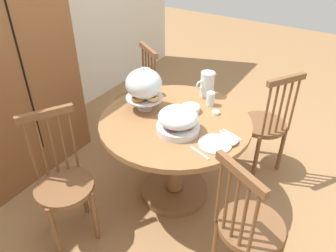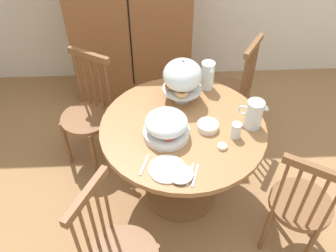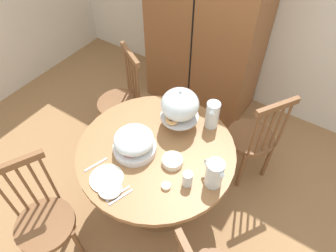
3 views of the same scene
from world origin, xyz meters
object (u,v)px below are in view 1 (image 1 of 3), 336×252
(fruit_platter_covered, at_px, (178,121))
(cereal_bowl, at_px, (191,109))
(orange_juice_pitcher, at_px, (207,85))
(windsor_chair_by_cabinet, at_px, (63,185))
(drinking_glass, at_px, (211,99))
(china_plate_small, at_px, (227,139))
(windsor_chair_near_window, at_px, (137,101))
(windsor_chair_far_side, at_px, (264,126))
(windsor_chair_facing_door, at_px, (248,228))
(wooden_armoire, at_px, (1,65))
(china_plate_large, at_px, (215,144))
(dining_table, at_px, (175,145))
(butter_dish, at_px, (216,113))
(pastry_stand_with_dome, at_px, (144,85))
(milk_pitcher, at_px, (145,83))

(fruit_platter_covered, xyz_separation_m, cereal_bowl, (0.28, 0.05, -0.06))
(orange_juice_pitcher, distance_m, cereal_bowl, 0.30)
(windsor_chair_by_cabinet, bearing_deg, drinking_glass, -28.55)
(fruit_platter_covered, distance_m, orange_juice_pitcher, 0.58)
(fruit_platter_covered, distance_m, china_plate_small, 0.35)
(windsor_chair_near_window, bearing_deg, cereal_bowl, -112.80)
(windsor_chair_far_side, height_order, cereal_bowl, windsor_chair_far_side)
(windsor_chair_near_window, height_order, china_plate_small, windsor_chair_near_window)
(windsor_chair_facing_door, xyz_separation_m, cereal_bowl, (0.57, 0.72, 0.31))
(wooden_armoire, relative_size, china_plate_large, 8.91)
(wooden_armoire, height_order, fruit_platter_covered, wooden_armoire)
(dining_table, xyz_separation_m, butter_dish, (0.23, -0.22, 0.24))
(china_plate_large, bearing_deg, china_plate_small, -33.69)
(wooden_armoire, relative_size, cereal_bowl, 14.00)
(wooden_armoire, bearing_deg, windsor_chair_near_window, -38.48)
(orange_juice_pitcher, height_order, china_plate_large, orange_juice_pitcher)
(pastry_stand_with_dome, height_order, orange_juice_pitcher, pastry_stand_with_dome)
(pastry_stand_with_dome, xyz_separation_m, milk_pitcher, (0.20, 0.13, -0.10))
(orange_juice_pitcher, relative_size, cereal_bowl, 1.44)
(windsor_chair_far_side, bearing_deg, orange_juice_pitcher, 119.28)
(wooden_armoire, height_order, windsor_chair_near_window, wooden_armoire)
(dining_table, xyz_separation_m, windsor_chair_far_side, (0.71, -0.48, -0.06))
(dining_table, xyz_separation_m, windsor_chair_facing_door, (-0.41, -0.75, -0.06))
(china_plate_large, relative_size, china_plate_small, 1.47)
(orange_juice_pitcher, bearing_deg, drinking_glass, -143.02)
(dining_table, relative_size, pastry_stand_with_dome, 3.24)
(drinking_glass, bearing_deg, fruit_platter_covered, 175.85)
(windsor_chair_facing_door, distance_m, china_plate_large, 0.56)
(dining_table, height_order, fruit_platter_covered, fruit_platter_covered)
(windsor_chair_far_side, bearing_deg, windsor_chair_facing_door, -166.23)
(milk_pitcher, bearing_deg, windsor_chair_near_window, 48.30)
(china_plate_small, distance_m, drinking_glass, 0.49)
(wooden_armoire, bearing_deg, windsor_chair_far_side, -59.79)
(windsor_chair_facing_door, height_order, pastry_stand_with_dome, pastry_stand_with_dome)
(windsor_chair_facing_door, relative_size, fruit_platter_covered, 3.25)
(windsor_chair_by_cabinet, xyz_separation_m, butter_dish, (0.96, -0.67, 0.30))
(wooden_armoire, distance_m, china_plate_small, 1.86)
(pastry_stand_with_dome, xyz_separation_m, cereal_bowl, (0.15, -0.32, -0.17))
(wooden_armoire, xyz_separation_m, milk_pitcher, (0.59, -0.98, -0.15))
(windsor_chair_far_side, bearing_deg, windsor_chair_near_window, 101.15)
(windsor_chair_by_cabinet, xyz_separation_m, milk_pitcher, (0.94, -0.04, 0.39))
(windsor_chair_far_side, distance_m, fruit_platter_covered, 0.99)
(cereal_bowl, height_order, butter_dish, cereal_bowl)
(windsor_chair_by_cabinet, bearing_deg, orange_juice_pitcher, -21.91)
(windsor_chair_far_side, height_order, drinking_glass, windsor_chair_far_side)
(orange_juice_pitcher, relative_size, butter_dish, 3.37)
(wooden_armoire, distance_m, dining_table, 1.52)
(windsor_chair_far_side, bearing_deg, drinking_glass, 137.12)
(pastry_stand_with_dome, bearing_deg, butter_dish, -66.52)
(windsor_chair_near_window, xyz_separation_m, windsor_chair_by_cabinet, (-1.21, -0.26, 0.00))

